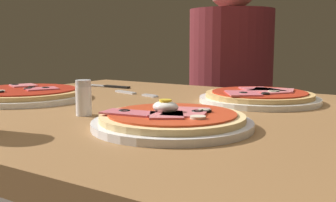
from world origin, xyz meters
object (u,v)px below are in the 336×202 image
fork (132,93)px  diner_person (230,118)px  dining_table (154,162)px  salt_shaker (84,98)px  knife (107,86)px  pizza_across_left (259,97)px  pizza_across_right (24,94)px  pizza_foreground (172,120)px

fork → diner_person: diner_person is taller
dining_table → salt_shaker: (-0.06, -0.15, 0.15)m
salt_shaker → knife: bearing=126.6°
dining_table → diner_person: diner_person is taller
salt_shaker → diner_person: size_ratio=0.06×
pizza_across_left → knife: bearing=174.7°
pizza_across_right → salt_shaker: bearing=-15.8°
pizza_foreground → pizza_across_right: size_ratio=0.83×
pizza_foreground → fork: pizza_foreground is taller
pizza_across_right → fork: (0.16, 0.22, -0.01)m
diner_person → pizza_foreground: bearing=109.1°
pizza_across_right → knife: (-0.01, 0.31, -0.01)m
pizza_across_left → knife: 0.51m
fork → salt_shaker: 0.32m
salt_shaker → diner_person: 0.94m
dining_table → pizza_foreground: pizza_foreground is taller
diner_person → pizza_across_left: bearing=120.3°
diner_person → pizza_across_right: bearing=78.9°
dining_table → pizza_across_right: 0.37m
pizza_across_left → salt_shaker: size_ratio=4.09×
dining_table → salt_shaker: size_ratio=15.39×
fork → salt_shaker: salt_shaker is taller
pizza_across_left → fork: size_ratio=1.74×
diner_person → knife: bearing=71.5°
pizza_foreground → diner_person: diner_person is taller
pizza_across_left → knife: size_ratio=1.40×
knife → salt_shaker: salt_shaker is taller
pizza_foreground → fork: (-0.32, 0.30, -0.01)m
pizza_foreground → pizza_across_left: size_ratio=0.95×
pizza_across_right → knife: pizza_across_right is taller
knife → fork: bearing=-27.9°
pizza_foreground → diner_person: bearing=109.1°
pizza_across_right → fork: size_ratio=1.99×
knife → salt_shaker: bearing=-53.4°
pizza_foreground → fork: 0.44m
dining_table → salt_shaker: 0.22m
pizza_across_left → diner_person: 0.68m
fork → pizza_foreground: bearing=-43.5°
diner_person → salt_shaker: bearing=97.2°
salt_shaker → dining_table: bearing=69.3°
knife → salt_shaker: 0.49m
knife → salt_shaker: (0.29, -0.39, 0.03)m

